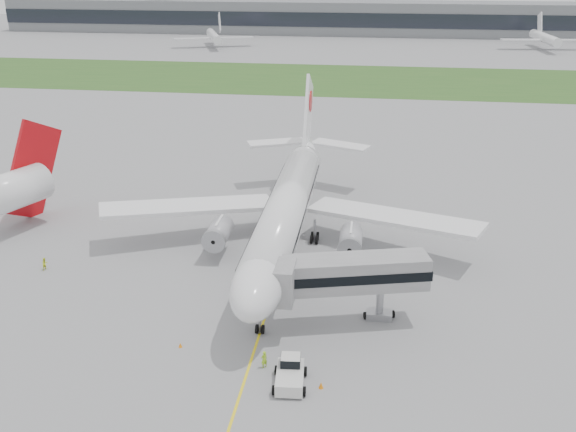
# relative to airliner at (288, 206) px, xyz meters

# --- Properties ---
(ground) EXTENTS (600.00, 600.00, 0.00)m
(ground) POSITION_rel_airliner_xyz_m (0.00, -4.87, -5.66)
(ground) COLOR gray
(ground) RESTS_ON ground
(apron_markings) EXTENTS (70.00, 70.00, 0.04)m
(apron_markings) POSITION_rel_airliner_xyz_m (0.00, -9.87, -5.66)
(apron_markings) COLOR yellow
(apron_markings) RESTS_ON ground
(grass_strip) EXTENTS (600.00, 50.00, 0.02)m
(grass_strip) POSITION_rel_airliner_xyz_m (0.00, 115.13, -5.65)
(grass_strip) COLOR #2C5821
(grass_strip) RESTS_ON ground
(terminal_building) EXTENTS (320.00, 22.30, 14.00)m
(terminal_building) POSITION_rel_airliner_xyz_m (0.00, 225.00, 1.34)
(terminal_building) COLOR slate
(terminal_building) RESTS_ON ground
(control_tower) EXTENTS (12.00, 12.00, 56.00)m
(control_tower) POSITION_rel_airliner_xyz_m (-90.00, 227.13, -5.66)
(control_tower) COLOR slate
(control_tower) RESTS_ON ground
(airliner) EXTENTS (48.13, 53.95, 17.88)m
(airliner) POSITION_rel_airliner_xyz_m (0.00, 0.00, 0.00)
(airliner) COLOR white
(airliner) RESTS_ON ground
(pushback_tug) EXTENTS (3.12, 4.37, 2.15)m
(pushback_tug) POSITION_rel_airliner_xyz_m (3.98, -27.17, -4.67)
(pushback_tug) COLOR silver
(pushback_tug) RESTS_ON ground
(jet_bridge) EXTENTS (15.89, 8.22, 7.51)m
(jet_bridge) POSITION_rel_airliner_xyz_m (7.62, -17.21, -0.11)
(jet_bridge) COLOR #9D9DA0
(jet_bridge) RESTS_ON ground
(safety_cone_left) EXTENTS (0.35, 0.35, 0.48)m
(safety_cone_left) POSITION_rel_airliner_xyz_m (-7.04, -23.28, -5.42)
(safety_cone_left) COLOR orange
(safety_cone_left) RESTS_ON ground
(safety_cone_right) EXTENTS (0.43, 0.43, 0.58)m
(safety_cone_right) POSITION_rel_airliner_xyz_m (6.70, -27.58, -5.37)
(safety_cone_right) COLOR orange
(safety_cone_right) RESTS_ON ground
(ground_crew_near) EXTENTS (0.73, 0.71, 1.69)m
(ground_crew_near) POSITION_rel_airliner_xyz_m (1.38, -25.32, -4.81)
(ground_crew_near) COLOR #A6E426
(ground_crew_near) RESTS_ON ground
(ground_crew_far) EXTENTS (0.81, 0.90, 1.53)m
(ground_crew_far) POSITION_rel_airliner_xyz_m (-27.35, -9.98, -4.90)
(ground_crew_far) COLOR yellow
(ground_crew_far) RESTS_ON ground
(neighbor_aircraft) EXTENTS (8.79, 17.91, 14.55)m
(neighbor_aircraft) POSITION_rel_airliner_xyz_m (-36.69, 0.71, 0.10)
(neighbor_aircraft) COLOR #B80A11
(neighbor_aircraft) RESTS_ON ground
(distant_aircraft_left) EXTENTS (37.94, 35.77, 11.70)m
(distant_aircraft_left) POSITION_rel_airliner_xyz_m (-53.08, 175.87, -5.66)
(distant_aircraft_left) COLOR white
(distant_aircraft_left) RESTS_ON ground
(distant_aircraft_right) EXTENTS (34.56, 31.13, 12.29)m
(distant_aircraft_right) POSITION_rel_airliner_xyz_m (71.91, 186.10, -5.66)
(distant_aircraft_right) COLOR white
(distant_aircraft_right) RESTS_ON ground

